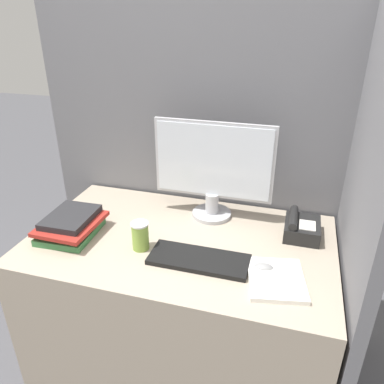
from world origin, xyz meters
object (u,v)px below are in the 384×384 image
at_px(desk_telephone, 301,228).
at_px(book_stack, 70,225).
at_px(coffee_cup, 140,236).
at_px(monitor, 213,171).
at_px(mouse, 264,267).
at_px(keyboard, 199,259).

bearing_deg(desk_telephone, book_stack, -164.49).
bearing_deg(coffee_cup, monitor, 58.17).
relative_size(monitor, mouse, 7.59).
height_order(coffee_cup, book_stack, coffee_cup).
bearing_deg(book_stack, coffee_cup, -2.81).
xyz_separation_m(keyboard, coffee_cup, (-0.26, 0.02, 0.05)).
distance_m(monitor, keyboard, 0.45).
distance_m(monitor, desk_telephone, 0.48).
distance_m(mouse, desk_telephone, 0.33).
xyz_separation_m(keyboard, book_stack, (-0.61, 0.04, 0.04)).
xyz_separation_m(coffee_cup, desk_telephone, (0.65, 0.30, -0.02)).
xyz_separation_m(mouse, coffee_cup, (-0.52, 0.01, 0.05)).
bearing_deg(book_stack, desk_telephone, 15.51).
relative_size(mouse, coffee_cup, 0.60).
bearing_deg(mouse, monitor, 128.74).
height_order(keyboard, mouse, mouse).
bearing_deg(coffee_cup, keyboard, -4.82).
bearing_deg(keyboard, monitor, 95.72).
bearing_deg(mouse, desk_telephone, 66.86).
height_order(mouse, book_stack, book_stack).
xyz_separation_m(coffee_cup, book_stack, (-0.35, 0.02, -0.02)).
height_order(keyboard, desk_telephone, desk_telephone).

